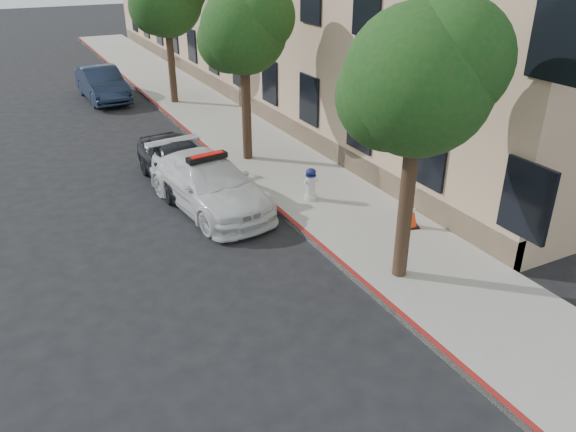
# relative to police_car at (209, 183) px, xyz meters

# --- Properties ---
(ground) EXTENTS (120.00, 120.00, 0.00)m
(ground) POSITION_rel_police_car_xyz_m (-0.59, -3.31, -0.69)
(ground) COLOR black
(ground) RESTS_ON ground
(sidewalk) EXTENTS (3.20, 50.00, 0.15)m
(sidewalk) POSITION_rel_police_car_xyz_m (3.01, 6.69, -0.61)
(sidewalk) COLOR gray
(sidewalk) RESTS_ON ground
(curb_strip) EXTENTS (0.12, 50.00, 0.15)m
(curb_strip) POSITION_rel_police_car_xyz_m (1.47, 6.69, -0.61)
(curb_strip) COLOR maroon
(curb_strip) RESTS_ON ground
(tree_near) EXTENTS (2.92, 2.82, 5.62)m
(tree_near) POSITION_rel_police_car_xyz_m (2.34, -5.33, 3.58)
(tree_near) COLOR black
(tree_near) RESTS_ON sidewalk
(tree_mid) EXTENTS (2.77, 2.64, 5.43)m
(tree_mid) POSITION_rel_police_car_xyz_m (2.33, 2.67, 3.47)
(tree_mid) COLOR black
(tree_mid) RESTS_ON sidewalk
(police_car) EXTENTS (2.51, 4.93, 1.52)m
(police_car) POSITION_rel_police_car_xyz_m (0.00, 0.00, 0.00)
(police_car) COLOR silver
(police_car) RESTS_ON ground
(parked_car_mid) EXTENTS (1.71, 4.08, 1.38)m
(parked_car_mid) POSITION_rel_police_car_xyz_m (-0.24, 2.02, 0.00)
(parked_car_mid) COLOR black
(parked_car_mid) RESTS_ON ground
(parked_car_far) EXTENTS (1.72, 4.46, 1.45)m
(parked_car_far) POSITION_rel_police_car_xyz_m (-0.30, 13.02, 0.04)
(parked_car_far) COLOR #152036
(parked_car_far) RESTS_ON ground
(fire_hydrant) EXTENTS (0.38, 0.34, 0.89)m
(fire_hydrant) POSITION_rel_police_car_xyz_m (2.52, -1.09, -0.10)
(fire_hydrant) COLOR silver
(fire_hydrant) RESTS_ON sidewalk
(traffic_cone) EXTENTS (0.46, 0.46, 0.69)m
(traffic_cone) POSITION_rel_police_car_xyz_m (3.92, -3.68, -0.20)
(traffic_cone) COLOR black
(traffic_cone) RESTS_ON sidewalk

